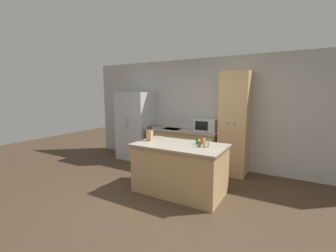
{
  "coord_description": "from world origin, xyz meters",
  "views": [
    {
      "loc": [
        1.68,
        -2.87,
        1.78
      ],
      "look_at": [
        -0.77,
        1.4,
        1.05
      ],
      "focal_mm": 24.0,
      "sensor_mm": 36.0,
      "label": 1
    }
  ],
  "objects": [
    {
      "name": "kitchen_island",
      "position": [
        -0.06,
        0.59,
        0.44
      ],
      "size": [
        1.6,
        0.93,
        0.88
      ],
      "color": "tan",
      "rests_on": "ground_plane"
    },
    {
      "name": "spice_bottle_pale_salt",
      "position": [
        0.28,
        0.76,
        0.93
      ],
      "size": [
        0.05,
        0.05,
        0.11
      ],
      "color": "#B2281E",
      "rests_on": "kitchen_island"
    },
    {
      "name": "refrigerator",
      "position": [
        -2.08,
        1.94,
        0.9
      ],
      "size": [
        0.88,
        0.75,
        1.8
      ],
      "color": "#B7BABC",
      "rests_on": "ground_plane"
    },
    {
      "name": "back_counter",
      "position": [
        -0.67,
        1.97,
        0.45
      ],
      "size": [
        1.77,
        0.7,
        0.89
      ],
      "color": "tan",
      "rests_on": "ground_plane"
    },
    {
      "name": "spice_bottle_tall_dark",
      "position": [
        0.2,
        0.75,
        0.93
      ],
      "size": [
        0.05,
        0.05,
        0.1
      ],
      "color": "#337033",
      "rests_on": "kitchen_island"
    },
    {
      "name": "ground_plane",
      "position": [
        0.0,
        0.0,
        0.0
      ],
      "size": [
        14.0,
        14.0,
        0.0
      ],
      "primitive_type": "plane",
      "color": "#423021"
    },
    {
      "name": "spice_bottle_amber_oil",
      "position": [
        0.39,
        0.61,
        0.95
      ],
      "size": [
        0.04,
        0.04,
        0.15
      ],
      "color": "gold",
      "rests_on": "kitchen_island"
    },
    {
      "name": "pantry_cabinet",
      "position": [
        0.55,
        2.01,
        1.11
      ],
      "size": [
        0.58,
        0.59,
        2.23
      ],
      "color": "tan",
      "rests_on": "ground_plane"
    },
    {
      "name": "spice_bottle_short_red",
      "position": [
        0.46,
        0.63,
        0.94
      ],
      "size": [
        0.04,
        0.04,
        0.13
      ],
      "color": "beige",
      "rests_on": "kitchen_island"
    },
    {
      "name": "spice_bottle_green_herb",
      "position": [
        0.31,
        0.58,
        0.94
      ],
      "size": [
        0.05,
        0.05,
        0.12
      ],
      "color": "#337033",
      "rests_on": "kitchen_island"
    },
    {
      "name": "microwave",
      "position": [
        -0.11,
        2.09,
        1.04
      ],
      "size": [
        0.51,
        0.39,
        0.29
      ],
      "color": "#B2B5B7",
      "rests_on": "back_counter"
    },
    {
      "name": "wall_back",
      "position": [
        0.0,
        2.33,
        1.3
      ],
      "size": [
        7.2,
        0.06,
        2.6
      ],
      "color": "#B2B2AD",
      "rests_on": "ground_plane"
    },
    {
      "name": "knife_block",
      "position": [
        -0.7,
        0.58,
        0.98
      ],
      "size": [
        0.1,
        0.09,
        0.29
      ],
      "color": "tan",
      "rests_on": "kitchen_island"
    }
  ]
}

